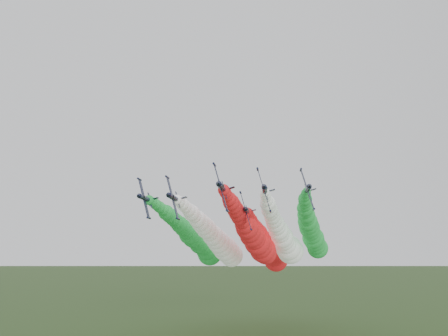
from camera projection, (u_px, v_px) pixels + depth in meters
The scene contains 6 objects.
jet_lead at pixel (254, 237), 135.45m from camera, with size 13.35×72.41×22.46m.
jet_inner_left at pixel (218, 241), 146.52m from camera, with size 13.75×72.82×22.86m.
jet_inner_right at pixel (283, 237), 146.16m from camera, with size 14.26×73.33×23.38m.
jet_outer_left at pixel (196, 240), 154.54m from camera, with size 14.28×73.34×23.39m.
jet_outer_right at pixel (312, 232), 150.04m from camera, with size 13.46×72.52×22.57m.
jet_trail at pixel (267, 247), 160.57m from camera, with size 14.33×73.39×23.44m.
Camera 1 is at (10.74, -95.72, 25.68)m, focal length 35.00 mm.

